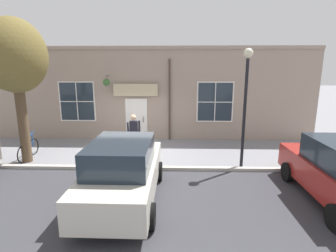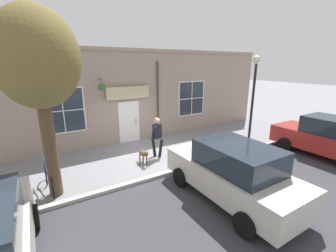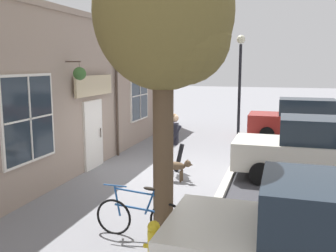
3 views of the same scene
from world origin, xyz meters
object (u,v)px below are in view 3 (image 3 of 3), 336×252
object	(u,v)px
parked_car_mid_block	(316,149)
fire_hydrant	(154,244)
parked_car_far_end	(302,119)
street_lamp	(240,73)
dog_on_leash	(177,166)
pedestrian_walking	(174,137)
street_tree_by_curb	(167,21)
leaning_bicycle	(140,217)

from	to	relation	value
parked_car_mid_block	fire_hydrant	size ratio (longest dim) A/B	5.60
parked_car_mid_block	parked_car_far_end	xyz separation A→B (m)	(-0.06, 5.93, 0.00)
parked_car_far_end	street_lamp	xyz separation A→B (m)	(-2.45, -2.09, 1.96)
dog_on_leash	street_lamp	bearing A→B (deg)	77.54
pedestrian_walking	fire_hydrant	bearing A→B (deg)	-77.60
street_tree_by_curb	street_lamp	xyz separation A→B (m)	(0.39, 8.26, -1.06)
parked_car_far_end	pedestrian_walking	bearing A→B (deg)	-121.80
street_tree_by_curb	street_lamp	size ratio (longest dim) A/B	1.27
leaning_bicycle	fire_hydrant	distance (m)	1.13
street_tree_by_curb	street_lamp	world-z (taller)	street_tree_by_curb
pedestrian_walking	street_tree_by_curb	distance (m)	5.09
pedestrian_walking	dog_on_leash	xyz separation A→B (m)	(0.33, -0.81, -0.65)
street_tree_by_curb	street_lamp	distance (m)	8.34
pedestrian_walking	leaning_bicycle	xyz separation A→B (m)	(0.55, -4.25, -0.69)
dog_on_leash	street_lamp	size ratio (longest dim) A/B	0.23
pedestrian_walking	fire_hydrant	size ratio (longest dim) A/B	2.29
pedestrian_walking	parked_car_far_end	distance (m)	7.37
dog_on_leash	parked_car_far_end	world-z (taller)	parked_car_far_end
fire_hydrant	parked_car_mid_block	bearing A→B (deg)	63.28
leaning_bicycle	parked_car_mid_block	bearing A→B (deg)	53.50
street_lamp	fire_hydrant	bearing A→B (deg)	-91.71
dog_on_leash	leaning_bicycle	xyz separation A→B (m)	(0.22, -3.44, -0.04)
pedestrian_walking	parked_car_mid_block	distance (m)	3.96
parked_car_far_end	parked_car_mid_block	bearing A→B (deg)	-89.44
parked_car_far_end	street_lamp	size ratio (longest dim) A/B	1.01
fire_hydrant	pedestrian_walking	bearing A→B (deg)	102.40
leaning_bicycle	parked_car_mid_block	size ratio (longest dim) A/B	0.40
parked_car_far_end	street_tree_by_curb	bearing A→B (deg)	-105.38
pedestrian_walking	leaning_bicycle	world-z (taller)	pedestrian_walking
pedestrian_walking	dog_on_leash	size ratio (longest dim) A/B	1.79
parked_car_mid_block	street_lamp	xyz separation A→B (m)	(-2.51, 3.83, 1.96)
dog_on_leash	parked_car_mid_block	xyz separation A→B (m)	(3.61, 1.14, 0.46)
pedestrian_walking	parked_car_mid_block	size ratio (longest dim) A/B	0.41
street_tree_by_curb	parked_car_mid_block	xyz separation A→B (m)	(2.91, 4.43, -3.02)
parked_car_mid_block	leaning_bicycle	bearing A→B (deg)	-126.50
parked_car_mid_block	fire_hydrant	world-z (taller)	parked_car_mid_block
parked_car_far_end	fire_hydrant	xyz separation A→B (m)	(-2.73, -11.47, -0.48)
pedestrian_walking	dog_on_leash	world-z (taller)	pedestrian_walking
street_lamp	pedestrian_walking	bearing A→B (deg)	-108.90
street_lamp	fire_hydrant	world-z (taller)	street_lamp
street_tree_by_curb	parked_car_mid_block	size ratio (longest dim) A/B	1.25
fire_hydrant	parked_car_far_end	bearing A→B (deg)	76.60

